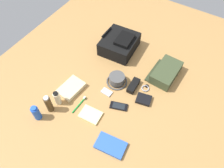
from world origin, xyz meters
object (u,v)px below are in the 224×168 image
cologne_bottle (49,104)px  wristwatch (146,88)px  lotion_bottle (57,98)px  wallet (144,99)px  paperback_novel (111,145)px  cell_phone (119,106)px  backpack (120,44)px  media_player (107,92)px  toothbrush (80,104)px  toiletry_pouch (166,72)px  sunglasses_case (133,86)px  bucket_hat (117,80)px  notepad (91,115)px  folded_towel (71,88)px  deodorant_spray (36,113)px

cologne_bottle → wristwatch: (0.53, -0.51, -0.07)m
lotion_bottle → wallet: bearing=-56.4°
paperback_novel → cell_phone: size_ratio=1.47×
backpack → cell_phone: bearing=-149.8°
media_player → toothbrush: 0.22m
toiletry_pouch → sunglasses_case: (-0.24, 0.16, -0.02)m
bucket_hat → sunglasses_case: bearing=-79.1°
backpack → sunglasses_case: bearing=-134.4°
bucket_hat → cell_phone: (-0.19, -0.13, -0.03)m
backpack → bucket_hat: size_ratio=1.97×
backpack → notepad: (-0.68, -0.16, -0.06)m
lotion_bottle → cell_phone: bearing=-62.7°
backpack → wallet: bearing=-130.4°
lotion_bottle → sunglasses_case: bearing=-44.1°
notepad → folded_towel: size_ratio=0.75×
cologne_bottle → toiletry_pouch: bearing=-38.6°
bucket_hat → deodorant_spray: (-0.56, 0.32, 0.03)m
sunglasses_case → toothbrush: bearing=140.2°
cell_phone → folded_towel: 0.40m
backpack → folded_towel: (-0.57, 0.10, -0.05)m
folded_towel → media_player: bearing=-63.7°
lotion_bottle → paperback_novel: 0.52m
wallet → folded_towel: bearing=99.8°
sunglasses_case → wallet: bearing=-120.5°
wristwatch → folded_towel: 0.58m
paperback_novel → wallet: size_ratio=1.91×
paperback_novel → wristwatch: paperback_novel is taller
media_player → deodorant_spray: bearing=145.3°
backpack → notepad: 0.70m
cell_phone → toiletry_pouch: bearing=-20.8°
backpack → lotion_bottle: (-0.72, 0.10, -0.00)m
notepad → sunglasses_case: sunglasses_case is taller
media_player → backpack: bearing=18.8°
toiletry_pouch → cell_phone: 0.48m
deodorant_spray → media_player: (0.44, -0.30, -0.06)m
toiletry_pouch → wallet: 0.31m
bucket_hat → notepad: bearing=179.3°
sunglasses_case → backpack: bearing=43.1°
backpack → bucket_hat: backpack is taller
backpack → folded_towel: bearing=170.6°
wallet → notepad: bearing=127.9°
notepad → folded_towel: 0.28m
backpack → wristwatch: size_ratio=4.64×
wallet → toiletry_pouch: bearing=-19.6°
bucket_hat → toiletry_pouch: bearing=-48.7°
toiletry_pouch → wristwatch: 0.22m
bucket_hat → wristwatch: 0.23m
toothbrush → deodorant_spray: bearing=142.2°
toiletry_pouch → toothbrush: 0.72m
wallet → sunglasses_case: bearing=49.9°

